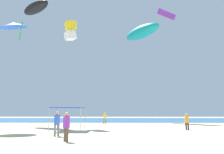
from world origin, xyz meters
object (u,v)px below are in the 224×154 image
(canopy_tent, at_px, (69,109))
(kite_box_yellow, at_px, (71,31))
(person_central, at_px, (105,117))
(kite_parafoil_purple, at_px, (166,14))
(kite_delta_blue, at_px, (13,25))
(person_leftmost, at_px, (66,124))
(person_near_tent, at_px, (57,122))
(person_far_shore, at_px, (187,120))
(kite_inflatable_teal, at_px, (142,32))
(kite_inflatable_black, at_px, (36,8))

(canopy_tent, height_order, kite_box_yellow, kite_box_yellow)
(person_central, distance_m, kite_parafoil_purple, 24.33)
(canopy_tent, bearing_deg, kite_delta_blue, 167.22)
(person_leftmost, distance_m, kite_parafoil_purple, 34.27)
(person_near_tent, relative_size, kite_box_yellow, 0.66)
(canopy_tent, xyz_separation_m, person_central, (3.10, 9.86, -1.10))
(person_near_tent, relative_size, person_far_shore, 1.12)
(person_near_tent, height_order, kite_delta_blue, kite_delta_blue)
(person_far_shore, bearing_deg, kite_delta_blue, -33.19)
(person_leftmost, bearing_deg, kite_inflatable_teal, 123.39)
(kite_inflatable_black, xyz_separation_m, kite_inflatable_teal, (18.88, 6.30, -1.87))
(person_leftmost, height_order, person_central, person_leftmost)
(canopy_tent, relative_size, person_leftmost, 1.63)
(kite_delta_blue, bearing_deg, person_far_shore, -159.87)
(person_leftmost, distance_m, kite_box_yellow, 18.20)
(canopy_tent, height_order, kite_inflatable_teal, kite_inflatable_teal)
(person_leftmost, height_order, kite_inflatable_teal, kite_inflatable_teal)
(kite_box_yellow, xyz_separation_m, kite_parafoil_purple, (16.44, 11.10, 7.99))
(kite_box_yellow, bearing_deg, person_central, -91.78)
(person_far_shore, xyz_separation_m, kite_box_yellow, (-13.31, 5.71, 11.96))
(person_near_tent, relative_size, kite_parafoil_purple, 0.47)
(person_central, bearing_deg, kite_parafoil_purple, -135.30)
(kite_box_yellow, relative_size, kite_parafoil_purple, 0.72)
(canopy_tent, distance_m, kite_parafoil_purple, 29.62)
(canopy_tent, relative_size, kite_parafoil_purple, 0.76)
(kite_delta_blue, xyz_separation_m, kite_box_yellow, (5.55, 4.66, 1.25))
(canopy_tent, distance_m, person_far_shore, 11.81)
(kite_box_yellow, bearing_deg, kite_inflatable_black, 15.33)
(canopy_tent, distance_m, kite_inflatable_black, 22.57)
(person_leftmost, relative_size, kite_inflatable_black, 0.28)
(person_near_tent, relative_size, kite_inflatable_teal, 0.22)
(person_leftmost, distance_m, person_far_shore, 12.80)
(kite_inflatable_black, relative_size, kite_delta_blue, 1.58)
(person_far_shore, relative_size, kite_inflatable_black, 0.26)
(kite_box_yellow, bearing_deg, kite_inflatable_teal, -84.21)
(person_near_tent, distance_m, kite_parafoil_purple, 32.93)
(person_far_shore, height_order, kite_parafoil_purple, kite_parafoil_purple)
(person_leftmost, distance_m, kite_delta_blue, 16.27)
(kite_inflatable_black, relative_size, kite_inflatable_teal, 0.75)
(kite_parafoil_purple, distance_m, kite_inflatable_teal, 6.04)
(person_near_tent, bearing_deg, kite_box_yellow, 46.19)
(canopy_tent, height_order, kite_delta_blue, kite_delta_blue)
(kite_parafoil_purple, height_order, kite_inflatable_teal, kite_parafoil_purple)
(canopy_tent, bearing_deg, kite_inflatable_black, 127.82)
(person_near_tent, relative_size, kite_delta_blue, 0.46)
(canopy_tent, relative_size, kite_box_yellow, 1.05)
(person_near_tent, bearing_deg, person_far_shore, -29.82)
(person_central, bearing_deg, kite_inflatable_teal, -118.56)
(canopy_tent, xyz_separation_m, person_near_tent, (0.17, -4.39, -1.03))
(kite_box_yellow, bearing_deg, person_leftmost, 153.78)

